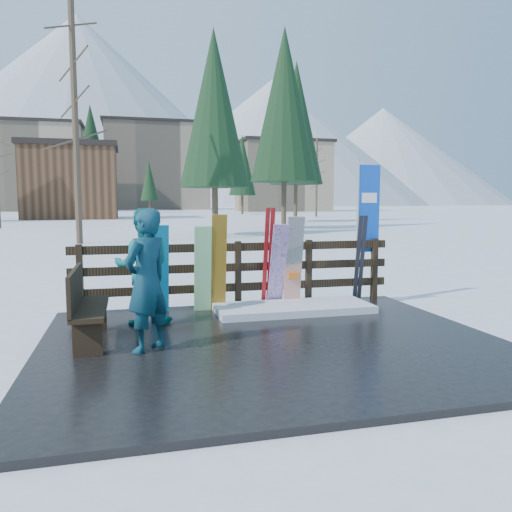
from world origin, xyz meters
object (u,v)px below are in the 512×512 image
object	(u,v)px
bench	(84,304)
snowboard_3	(278,266)
snowboard_2	(219,263)
rental_flag	(366,214)
person_front	(147,280)
snowboard_0	(160,270)
snowboard_4	(294,262)
snowboard_1	(203,269)
person_back	(143,267)
snowboard_5	(294,262)

from	to	relation	value
bench	snowboard_3	distance (m)	3.40
snowboard_2	rental_flag	bearing A→B (deg)	5.49
person_front	snowboard_0	bearing A→B (deg)	-139.89
snowboard_4	snowboard_1	bearing A→B (deg)	180.00
snowboard_2	person_back	world-z (taller)	person_back
snowboard_0	person_front	bearing A→B (deg)	-97.76
snowboard_0	snowboard_1	distance (m)	0.71
snowboard_3	bench	bearing A→B (deg)	-154.25
bench	snowboard_0	distance (m)	1.82
bench	snowboard_4	bearing A→B (deg)	23.77
snowboard_3	person_back	bearing A→B (deg)	-164.85
snowboard_1	person_front	xyz separation A→B (m)	(-0.98, -2.01, 0.16)
snowboard_3	snowboard_4	size ratio (longest dim) A/B	0.95
snowboard_5	snowboard_1	bearing A→B (deg)	180.00
snowboard_2	person_back	distance (m)	1.40
snowboard_3	person_front	xyz separation A→B (m)	(-2.28, -2.01, 0.15)
snowboard_1	snowboard_4	distance (m)	1.59
snowboard_2	snowboard_4	size ratio (longest dim) A/B	1.03
person_back	snowboard_1	bearing A→B (deg)	-143.82
person_front	bench	bearing A→B (deg)	-76.79
snowboard_0	snowboard_3	bearing A→B (deg)	0.00
snowboard_3	snowboard_0	bearing A→B (deg)	180.00
snowboard_4	snowboard_5	bearing A→B (deg)	180.00
snowboard_1	snowboard_3	xyz separation A→B (m)	(1.30, -0.00, 0.01)
snowboard_4	snowboard_5	xyz separation A→B (m)	(-0.01, 0.00, 0.00)
snowboard_2	person_back	size ratio (longest dim) A/B	0.94
snowboard_1	snowboard_3	distance (m)	1.30
snowboard_5	person_back	size ratio (longest dim) A/B	0.92
bench	snowboard_1	world-z (taller)	snowboard_1
bench	snowboard_4	distance (m)	3.67
bench	person_front	bearing A→B (deg)	-34.65
snowboard_3	person_back	world-z (taller)	person_back
rental_flag	snowboard_0	bearing A→B (deg)	-175.92
snowboard_5	person_front	distance (m)	3.26
person_back	rental_flag	bearing A→B (deg)	-163.72
bench	rental_flag	distance (m)	5.26
snowboard_3	person_front	world-z (taller)	person_front
snowboard_1	person_front	size ratio (longest dim) A/B	0.82
snowboard_0	snowboard_2	distance (m)	0.98
bench	snowboard_2	bearing A→B (deg)	36.02
snowboard_4	person_front	size ratio (longest dim) A/B	0.91
bench	person_back	xyz separation A→B (m)	(0.78, 0.86, 0.35)
snowboard_0	person_back	size ratio (longest dim) A/B	0.86
snowboard_2	bench	bearing A→B (deg)	-143.98
snowboard_1	snowboard_5	world-z (taller)	snowboard_5
snowboard_0	snowboard_4	bearing A→B (deg)	-0.00
snowboard_1	snowboard_2	distance (m)	0.29
person_back	snowboard_0	bearing A→B (deg)	-110.03
bench	person_front	size ratio (longest dim) A/B	0.86
bench	person_back	distance (m)	1.21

